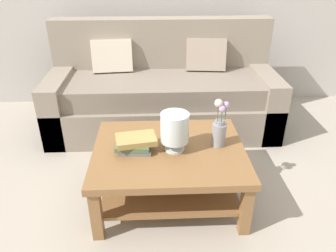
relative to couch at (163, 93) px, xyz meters
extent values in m
plane|color=#ADA393|center=(0.05, -0.92, -0.36)|extent=(10.00, 10.00, 0.00)
cube|color=gray|center=(0.00, -0.07, -0.18)|extent=(2.25, 0.90, 0.36)
cube|color=gray|center=(0.00, -0.10, 0.10)|extent=(2.01, 0.74, 0.20)
cube|color=gray|center=(0.00, 0.28, 0.35)|extent=(2.25, 0.20, 0.70)
cube|color=gray|center=(-1.02, -0.07, -0.06)|extent=(0.20, 0.90, 0.60)
cube|color=gray|center=(1.02, -0.07, -0.06)|extent=(0.20, 0.90, 0.60)
cube|color=beige|center=(-0.50, 0.14, 0.36)|extent=(0.41, 0.22, 0.34)
cube|color=gray|center=(0.45, 0.14, 0.36)|extent=(0.42, 0.22, 0.34)
cube|color=olive|center=(0.01, -1.18, 0.04)|extent=(1.06, 0.86, 0.05)
cube|color=olive|center=(-0.47, -1.55, -0.17)|extent=(0.07, 0.07, 0.38)
cube|color=olive|center=(0.48, -1.55, -0.17)|extent=(0.07, 0.07, 0.38)
cube|color=olive|center=(-0.47, -0.80, -0.17)|extent=(0.07, 0.07, 0.38)
cube|color=olive|center=(0.48, -0.80, -0.17)|extent=(0.07, 0.07, 0.38)
cube|color=olive|center=(0.01, -1.18, -0.22)|extent=(0.94, 0.74, 0.02)
cube|color=#3D6075|center=(0.07, -1.17, -0.20)|extent=(0.28, 0.20, 0.03)
cube|color=slate|center=(-0.23, -1.18, 0.08)|extent=(0.23, 0.20, 0.03)
cube|color=#51704C|center=(-0.24, -1.17, 0.11)|extent=(0.24, 0.21, 0.03)
cube|color=tan|center=(-0.22, -1.18, 0.15)|extent=(0.30, 0.22, 0.04)
cylinder|color=silver|center=(0.05, -1.19, 0.07)|extent=(0.14, 0.14, 0.02)
cylinder|color=silver|center=(0.05, -1.19, 0.11)|extent=(0.04, 0.04, 0.06)
cylinder|color=silver|center=(0.05, -1.19, 0.24)|extent=(0.20, 0.20, 0.20)
sphere|color=tan|center=(0.02, -1.19, 0.19)|extent=(0.05, 0.05, 0.05)
sphere|color=tan|center=(0.07, -1.18, 0.20)|extent=(0.05, 0.05, 0.05)
cylinder|color=gray|center=(0.36, -1.14, 0.15)|extent=(0.10, 0.10, 0.17)
cylinder|color=gray|center=(0.36, -1.14, 0.25)|extent=(0.07, 0.07, 0.03)
cylinder|color=#426638|center=(0.40, -1.14, 0.31)|extent=(0.01, 0.01, 0.10)
sphere|color=#B28CB7|center=(0.40, -1.14, 0.38)|extent=(0.05, 0.05, 0.05)
cylinder|color=#426638|center=(0.38, -1.10, 0.29)|extent=(0.01, 0.01, 0.06)
sphere|color=silver|center=(0.38, -1.10, 0.34)|extent=(0.05, 0.05, 0.05)
cylinder|color=#426638|center=(0.35, -1.12, 0.31)|extent=(0.01, 0.01, 0.10)
sphere|color=#B28CB7|center=(0.35, -1.12, 0.38)|extent=(0.05, 0.05, 0.05)
cylinder|color=#426638|center=(0.34, -1.15, 0.32)|extent=(0.01, 0.01, 0.12)
sphere|color=silver|center=(0.34, -1.15, 0.40)|extent=(0.06, 0.06, 0.06)
cylinder|color=#426638|center=(0.36, -1.17, 0.30)|extent=(0.01, 0.01, 0.08)
sphere|color=#B28CB7|center=(0.36, -1.17, 0.36)|extent=(0.05, 0.05, 0.05)
camera|label=1|loc=(-0.09, -3.12, 1.30)|focal=35.01mm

